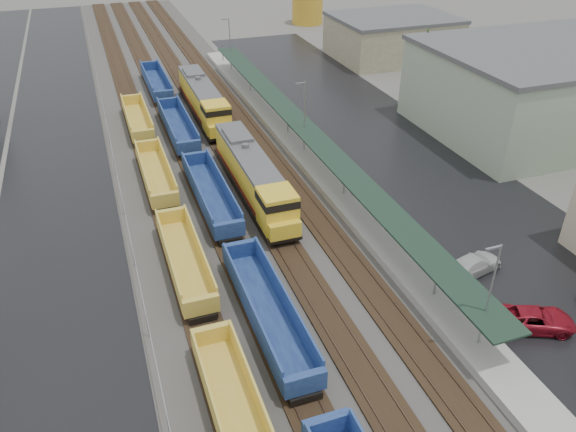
% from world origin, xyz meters
% --- Properties ---
extents(ballast_strip, '(20.00, 160.00, 0.08)m').
position_xyz_m(ballast_strip, '(0.00, 60.00, 0.04)').
color(ballast_strip, '#302D2B').
rests_on(ballast_strip, ground).
extents(trackbed, '(14.60, 160.00, 0.22)m').
position_xyz_m(trackbed, '(-0.00, 60.00, 0.16)').
color(trackbed, black).
rests_on(trackbed, ground).
extents(west_parking_lot, '(10.00, 160.00, 0.02)m').
position_xyz_m(west_parking_lot, '(-15.00, 60.00, 0.01)').
color(west_parking_lot, black).
rests_on(west_parking_lot, ground).
extents(east_commuter_lot, '(16.00, 100.00, 0.02)m').
position_xyz_m(east_commuter_lot, '(19.00, 50.00, 0.01)').
color(east_commuter_lot, black).
rests_on(east_commuter_lot, ground).
extents(station_platform, '(3.00, 80.00, 8.00)m').
position_xyz_m(station_platform, '(9.50, 50.01, 0.73)').
color(station_platform, '#9E9B93').
rests_on(station_platform, ground).
extents(chainlink_fence, '(0.08, 160.04, 2.02)m').
position_xyz_m(chainlink_fence, '(-9.50, 58.44, 1.61)').
color(chainlink_fence, gray).
rests_on(chainlink_fence, ground).
extents(industrial_buildings, '(32.52, 75.30, 9.50)m').
position_xyz_m(industrial_buildings, '(37.76, 45.85, 4.25)').
color(industrial_buildings, '#C1B493').
rests_on(industrial_buildings, ground).
extents(tree_east, '(4.40, 4.40, 10.00)m').
position_xyz_m(tree_east, '(28.00, 58.00, 6.47)').
color(tree_east, '#332316').
rests_on(tree_east, ground).
extents(locomotive_lead, '(2.83, 18.65, 4.22)m').
position_xyz_m(locomotive_lead, '(2.00, 43.02, 2.27)').
color(locomotive_lead, black).
rests_on(locomotive_lead, ground).
extents(locomotive_trail, '(2.83, 18.65, 4.22)m').
position_xyz_m(locomotive_trail, '(2.00, 64.02, 2.27)').
color(locomotive_trail, black).
rests_on(locomotive_trail, ground).
extents(well_string_yellow, '(2.46, 85.76, 2.18)m').
position_xyz_m(well_string_yellow, '(-6.00, 26.81, 1.11)').
color(well_string_yellow, gold).
rests_on(well_string_yellow, ground).
extents(well_string_blue, '(2.55, 96.86, 2.26)m').
position_xyz_m(well_string_blue, '(-2.00, 34.93, 1.14)').
color(well_string_blue, navy).
rests_on(well_string_blue, ground).
extents(storage_tank, '(5.98, 5.98, 5.98)m').
position_xyz_m(storage_tank, '(32.03, 107.03, 2.99)').
color(storage_tank, gold).
rests_on(storage_tank, ground).
extents(parked_car_east_b, '(4.16, 5.61, 1.42)m').
position_xyz_m(parked_car_east_b, '(14.25, 20.55, 0.71)').
color(parked_car_east_b, maroon).
rests_on(parked_car_east_b, ground).
extents(parked_car_east_c, '(3.08, 5.19, 1.41)m').
position_xyz_m(parked_car_east_c, '(14.12, 26.96, 0.70)').
color(parked_car_east_c, silver).
rests_on(parked_car_east_c, ground).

